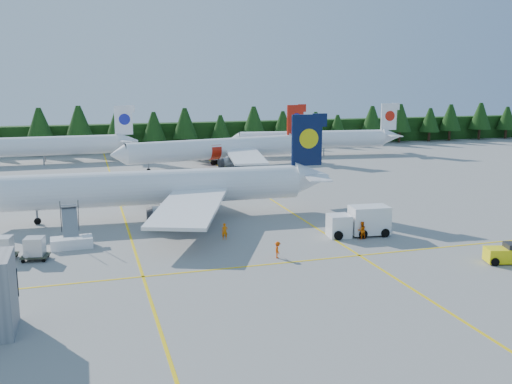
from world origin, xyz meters
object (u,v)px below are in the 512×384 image
object	(u,v)px
service_truck	(359,221)
baggage_tug	(505,254)
airliner_navy	(148,188)
airliner_red	(210,150)
airstairs	(71,239)

from	to	relation	value
service_truck	baggage_tug	xyz separation A→B (m)	(8.43, -12.01, -0.70)
airliner_navy	baggage_tug	world-z (taller)	airliner_navy
airliner_navy	airliner_red	xyz separation A→B (m)	(15.26, 35.98, -0.23)
airstairs	baggage_tug	distance (m)	40.77
airstairs	service_truck	xyz separation A→B (m)	(28.86, -4.47, 0.77)
airstairs	baggage_tug	xyz separation A→B (m)	(37.29, -16.48, 0.07)
airliner_red	airstairs	size ratio (longest dim) A/B	6.99
airstairs	service_truck	size ratio (longest dim) A/B	0.82
baggage_tug	airliner_red	bearing A→B (deg)	118.07
airliner_red	service_truck	size ratio (longest dim) A/B	5.74
service_truck	baggage_tug	size ratio (longest dim) A/B	1.88
airstairs	service_truck	world-z (taller)	airstairs
airliner_red	airstairs	bearing A→B (deg)	-127.71
airstairs	baggage_tug	size ratio (longest dim) A/B	1.54
airliner_red	baggage_tug	world-z (taller)	airliner_red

